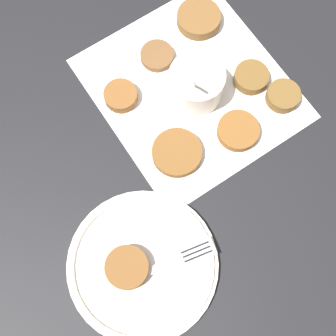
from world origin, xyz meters
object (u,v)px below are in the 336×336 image
object	(u,v)px
sauce_bowl	(196,84)
serving_plate	(143,265)
fork	(179,259)
fritter_on_plate	(127,267)

from	to	relation	value
sauce_bowl	serving_plate	distance (m)	0.31
sauce_bowl	fork	size ratio (longest dim) A/B	0.82
fritter_on_plate	fork	xyz separation A→B (m)	(-0.03, -0.07, -0.01)
sauce_bowl	serving_plate	size ratio (longest dim) A/B	0.53
serving_plate	fritter_on_plate	size ratio (longest dim) A/B	3.53
sauce_bowl	serving_plate	xyz separation A→B (m)	(-0.20, 0.24, -0.02)
serving_plate	fritter_on_plate	xyz separation A→B (m)	(0.01, 0.02, 0.02)
serving_plate	fork	bearing A→B (deg)	-117.01
sauce_bowl	fork	distance (m)	0.29
serving_plate	fritter_on_plate	bearing A→B (deg)	69.16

